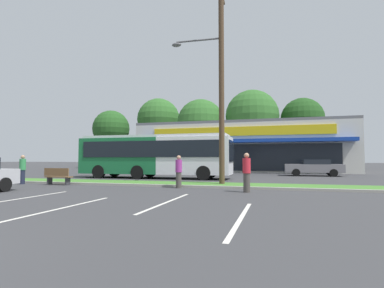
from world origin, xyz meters
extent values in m
cube|color=#427A2D|center=(0.00, 14.00, 0.06)|extent=(56.00, 2.20, 0.12)
cube|color=#99968C|center=(0.00, 12.78, 0.06)|extent=(56.00, 0.24, 0.12)
cube|color=silver|center=(-2.62, 7.00, 0.00)|extent=(0.12, 4.80, 0.01)
cube|color=silver|center=(0.33, 5.59, 0.00)|extent=(0.12, 4.80, 0.01)
cube|color=silver|center=(2.92, 7.54, 0.00)|extent=(0.12, 4.80, 0.01)
cube|color=silver|center=(5.65, 5.55, 0.00)|extent=(0.12, 4.80, 0.01)
cube|color=beige|center=(2.59, 35.17, 2.70)|extent=(24.13, 10.14, 5.40)
cube|color=black|center=(2.59, 30.06, 1.62)|extent=(20.27, 0.08, 2.81)
cube|color=#14389E|center=(2.59, 29.40, 3.35)|extent=(22.68, 1.40, 0.35)
cube|color=gold|center=(2.59, 30.02, 4.43)|extent=(19.30, 0.16, 0.97)
cube|color=slate|center=(2.59, 35.17, 5.55)|extent=(24.13, 10.14, 0.30)
cylinder|color=#473323|center=(-20.26, 42.52, 2.14)|extent=(0.44, 0.44, 4.27)
sphere|color=#23511E|center=(-20.26, 42.52, 6.56)|extent=(6.11, 6.11, 6.11)
cylinder|color=#473323|center=(-12.83, 45.32, 2.73)|extent=(0.44, 0.44, 5.45)
sphere|color=#2D6026|center=(-12.83, 45.32, 8.17)|extent=(7.24, 7.24, 7.24)
cylinder|color=#473323|center=(-4.81, 42.94, 2.17)|extent=(0.44, 0.44, 4.34)
sphere|color=#2D6026|center=(-4.81, 42.94, 7.09)|extent=(7.32, 7.32, 7.32)
cylinder|color=#473323|center=(3.05, 43.32, 2.43)|extent=(0.44, 0.44, 4.86)
sphere|color=#2D6026|center=(3.05, 43.32, 7.84)|extent=(7.94, 7.94, 7.94)
cylinder|color=#473323|center=(10.27, 44.80, 2.50)|extent=(0.44, 0.44, 5.00)
sphere|color=#1E4719|center=(10.27, 44.80, 7.35)|extent=(6.28, 6.28, 6.28)
cylinder|color=#4C3826|center=(3.63, 14.16, 5.70)|extent=(0.30, 0.30, 11.41)
cylinder|color=#59595B|center=(2.33, 14.11, 8.21)|extent=(2.60, 0.21, 0.10)
ellipsoid|color=#59595B|center=(1.03, 14.05, 8.06)|extent=(0.56, 0.32, 0.24)
cube|color=#196638|center=(-5.01, 19.06, 1.70)|extent=(6.42, 2.65, 2.70)
cube|color=silver|center=(0.78, 19.15, 1.70)|extent=(5.26, 2.63, 2.70)
cube|color=silver|center=(-2.41, 19.10, 3.15)|extent=(11.17, 2.46, 0.20)
cube|color=black|center=(-2.39, 17.80, 2.19)|extent=(10.67, 0.22, 1.19)
cube|color=black|center=(3.42, 19.19, 2.02)|extent=(0.09, 2.17, 1.51)
cylinder|color=black|center=(1.64, 20.33, 0.50)|extent=(1.00, 0.32, 1.00)
cylinder|color=black|center=(1.67, 17.99, 0.50)|extent=(1.00, 0.32, 1.00)
cylinder|color=black|center=(-3.29, 20.26, 0.50)|extent=(1.00, 0.32, 1.00)
cylinder|color=black|center=(-3.26, 17.91, 0.50)|extent=(1.00, 0.32, 1.00)
cylinder|color=black|center=(-6.48, 20.21, 0.50)|extent=(1.00, 0.32, 1.00)
cylinder|color=black|center=(-6.45, 17.87, 0.50)|extent=(1.00, 0.32, 1.00)
cube|color=brown|center=(-5.42, 12.29, 0.45)|extent=(1.60, 0.45, 0.06)
cube|color=brown|center=(-5.42, 12.10, 0.73)|extent=(1.60, 0.06, 0.44)
cube|color=#333338|center=(-4.81, 12.29, 0.23)|extent=(0.08, 0.36, 0.45)
cube|color=#333338|center=(-6.02, 12.29, 0.23)|extent=(0.08, 0.36, 0.45)
cube|color=slate|center=(9.55, 25.71, 0.66)|extent=(4.71, 1.87, 0.69)
cube|color=black|center=(9.79, 25.71, 1.21)|extent=(2.12, 1.64, 0.41)
cylinder|color=black|center=(8.09, 24.82, 0.32)|extent=(0.64, 0.22, 0.64)
cylinder|color=black|center=(8.09, 26.60, 0.32)|extent=(0.64, 0.22, 0.64)
cylinder|color=black|center=(11.01, 24.82, 0.32)|extent=(0.64, 0.22, 0.64)
cylinder|color=black|center=(11.01, 26.60, 0.32)|extent=(0.64, 0.22, 0.64)
cylinder|color=black|center=(-5.22, 8.57, 0.32)|extent=(0.22, 0.64, 0.64)
cylinder|color=#47423D|center=(1.74, 12.36, 0.40)|extent=(0.28, 0.28, 0.80)
cylinder|color=#99338C|center=(1.74, 12.36, 1.11)|extent=(0.33, 0.33, 0.63)
sphere|color=tan|center=(1.74, 12.36, 1.54)|extent=(0.22, 0.22, 0.22)
cylinder|color=#1E2338|center=(-7.82, 12.14, 0.41)|extent=(0.29, 0.29, 0.82)
cylinder|color=#338C4C|center=(-7.82, 12.14, 1.15)|extent=(0.34, 0.34, 0.65)
sphere|color=tan|center=(-7.82, 12.14, 1.58)|extent=(0.23, 0.23, 0.23)
cylinder|color=#47423D|center=(5.24, 11.33, 0.42)|extent=(0.30, 0.30, 0.84)
cylinder|color=red|center=(5.24, 11.33, 1.17)|extent=(0.35, 0.35, 0.66)
sphere|color=tan|center=(5.24, 11.33, 1.62)|extent=(0.23, 0.23, 0.23)
camera|label=1|loc=(6.53, -2.08, 1.47)|focal=28.04mm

